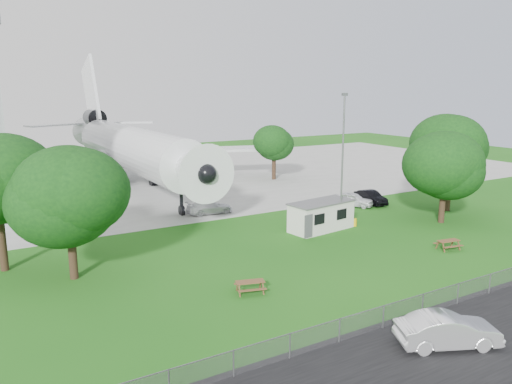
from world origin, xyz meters
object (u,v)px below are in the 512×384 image
airliner (129,146)px  car_centre_sedan (448,331)px  site_cabin (321,216)px  picnic_west (250,293)px  picnic_east (448,249)px

airliner → car_centre_sedan: bearing=-88.4°
site_cabin → airliner: bearing=107.0°
airliner → site_cabin: 30.27m
airliner → picnic_west: airliner is taller
airliner → site_cabin: bearing=-73.0°
picnic_west → picnic_east: same height
site_cabin → picnic_west: bearing=-144.4°
airliner → picnic_west: 38.23m
site_cabin → car_centre_sedan: size_ratio=1.37×
site_cabin → picnic_east: 10.98m
airliner → picnic_west: size_ratio=26.52×
picnic_west → car_centre_sedan: car_centre_sedan is taller
site_cabin → car_centre_sedan: site_cabin is taller
site_cabin → picnic_west: site_cabin is taller
picnic_east → site_cabin: bearing=127.8°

